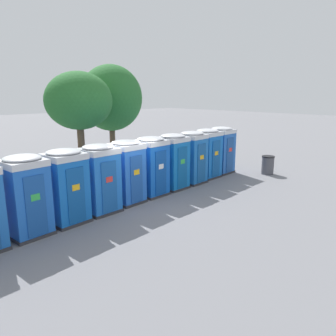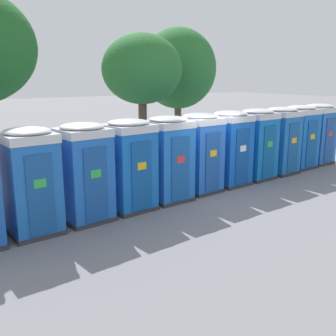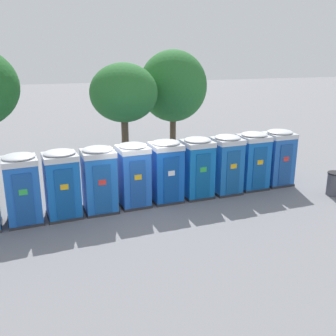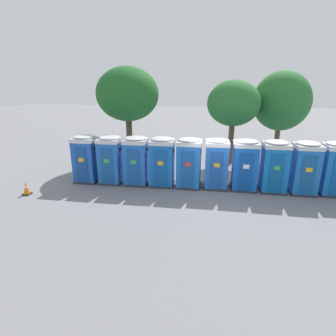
{
  "view_description": "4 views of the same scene",
  "coord_description": "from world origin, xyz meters",
  "px_view_note": "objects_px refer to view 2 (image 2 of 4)",
  "views": [
    {
      "loc": [
        -7.53,
        -10.25,
        4.34
      ],
      "look_at": [
        2.41,
        0.18,
        1.02
      ],
      "focal_mm": 35.0,
      "sensor_mm": 36.0,
      "label": 1
    },
    {
      "loc": [
        -7.78,
        -9.59,
        3.66
      ],
      "look_at": [
        -1.35,
        -0.12,
        0.98
      ],
      "focal_mm": 42.0,
      "sensor_mm": 36.0,
      "label": 2
    },
    {
      "loc": [
        -3.13,
        -14.3,
        5.99
      ],
      "look_at": [
        1.44,
        0.1,
        1.4
      ],
      "focal_mm": 42.0,
      "sensor_mm": 36.0,
      "label": 3
    },
    {
      "loc": [
        0.52,
        -12.75,
        4.9
      ],
      "look_at": [
        -2.43,
        -0.2,
        0.93
      ],
      "focal_mm": 28.0,
      "sensor_mm": 36.0,
      "label": 4
    }
  ],
  "objects_px": {
    "portapotty_6": "(230,148)",
    "street_tree_0": "(142,70)",
    "portapotty_3": "(129,165)",
    "portapotty_8": "(281,140)",
    "portapotty_7": "(257,144)",
    "portapotty_10": "(318,134)",
    "portapotty_5": "(200,153)",
    "portapotty_2": "(84,172)",
    "street_tree_2": "(178,69)",
    "portapotty_9": "(300,137)",
    "portapotty_4": "(168,158)",
    "portapotty_1": "(31,181)"
  },
  "relations": [
    {
      "from": "portapotty_3",
      "to": "portapotty_8",
      "type": "bearing_deg",
      "value": 4.22
    },
    {
      "from": "portapotty_7",
      "to": "portapotty_8",
      "type": "bearing_deg",
      "value": 2.39
    },
    {
      "from": "portapotty_5",
      "to": "portapotty_6",
      "type": "distance_m",
      "value": 1.37
    },
    {
      "from": "portapotty_1",
      "to": "portapotty_6",
      "type": "bearing_deg",
      "value": 5.11
    },
    {
      "from": "portapotty_6",
      "to": "portapotty_10",
      "type": "height_order",
      "value": "same"
    },
    {
      "from": "portapotty_3",
      "to": "portapotty_10",
      "type": "distance_m",
      "value": 9.59
    },
    {
      "from": "portapotty_2",
      "to": "portapotty_10",
      "type": "distance_m",
      "value": 10.96
    },
    {
      "from": "portapotty_3",
      "to": "portapotty_5",
      "type": "relative_size",
      "value": 1.0
    },
    {
      "from": "portapotty_8",
      "to": "street_tree_0",
      "type": "xyz_separation_m",
      "value": [
        -3.45,
        4.48,
        2.64
      ]
    },
    {
      "from": "portapotty_1",
      "to": "portapotty_9",
      "type": "bearing_deg",
      "value": 4.87
    },
    {
      "from": "portapotty_2",
      "to": "portapotty_7",
      "type": "distance_m",
      "value": 6.85
    },
    {
      "from": "portapotty_4",
      "to": "portapotty_7",
      "type": "distance_m",
      "value": 4.11
    },
    {
      "from": "street_tree_2",
      "to": "street_tree_0",
      "type": "bearing_deg",
      "value": -149.74
    },
    {
      "from": "portapotty_6",
      "to": "portapotty_9",
      "type": "xyz_separation_m",
      "value": [
        4.1,
        0.32,
        -0.0
      ]
    },
    {
      "from": "portapotty_2",
      "to": "street_tree_2",
      "type": "distance_m",
      "value": 10.83
    },
    {
      "from": "portapotty_3",
      "to": "portapotty_10",
      "type": "relative_size",
      "value": 1.0
    },
    {
      "from": "portapotty_4",
      "to": "portapotty_9",
      "type": "height_order",
      "value": "same"
    },
    {
      "from": "portapotty_8",
      "to": "street_tree_0",
      "type": "relative_size",
      "value": 0.47
    },
    {
      "from": "portapotty_5",
      "to": "portapotty_8",
      "type": "distance_m",
      "value": 4.11
    },
    {
      "from": "portapotty_10",
      "to": "street_tree_0",
      "type": "xyz_separation_m",
      "value": [
        -6.18,
        4.16,
        2.64
      ]
    },
    {
      "from": "portapotty_5",
      "to": "portapotty_8",
      "type": "relative_size",
      "value": 1.0
    },
    {
      "from": "portapotty_8",
      "to": "street_tree_2",
      "type": "relative_size",
      "value": 0.42
    },
    {
      "from": "portapotty_3",
      "to": "street_tree_0",
      "type": "relative_size",
      "value": 0.47
    },
    {
      "from": "portapotty_8",
      "to": "portapotty_10",
      "type": "bearing_deg",
      "value": 6.62
    },
    {
      "from": "portapotty_6",
      "to": "portapotty_9",
      "type": "distance_m",
      "value": 4.11
    },
    {
      "from": "portapotty_7",
      "to": "portapotty_10",
      "type": "relative_size",
      "value": 1.0
    },
    {
      "from": "portapotty_3",
      "to": "portapotty_1",
      "type": "bearing_deg",
      "value": -175.03
    },
    {
      "from": "portapotty_10",
      "to": "portapotty_4",
      "type": "bearing_deg",
      "value": -174.97
    },
    {
      "from": "portapotty_3",
      "to": "street_tree_0",
      "type": "xyz_separation_m",
      "value": [
        3.38,
        4.98,
        2.64
      ]
    },
    {
      "from": "portapotty_4",
      "to": "street_tree_2",
      "type": "relative_size",
      "value": 0.42
    },
    {
      "from": "portapotty_2",
      "to": "street_tree_0",
      "type": "height_order",
      "value": "street_tree_0"
    },
    {
      "from": "portapotty_3",
      "to": "portapotty_8",
      "type": "relative_size",
      "value": 1.0
    },
    {
      "from": "portapotty_7",
      "to": "street_tree_2",
      "type": "bearing_deg",
      "value": 80.68
    },
    {
      "from": "portapotty_4",
      "to": "portapotty_9",
      "type": "relative_size",
      "value": 1.0
    },
    {
      "from": "portapotty_7",
      "to": "street_tree_0",
      "type": "bearing_deg",
      "value": 114.68
    },
    {
      "from": "portapotty_5",
      "to": "street_tree_2",
      "type": "height_order",
      "value": "street_tree_2"
    },
    {
      "from": "portapotty_3",
      "to": "portapotty_2",
      "type": "bearing_deg",
      "value": -175.07
    },
    {
      "from": "portapotty_2",
      "to": "portapotty_9",
      "type": "relative_size",
      "value": 1.0
    },
    {
      "from": "portapotty_1",
      "to": "portapotty_7",
      "type": "xyz_separation_m",
      "value": [
        8.2,
        0.68,
        -0.0
      ]
    },
    {
      "from": "portapotty_9",
      "to": "street_tree_2",
      "type": "height_order",
      "value": "street_tree_2"
    },
    {
      "from": "portapotty_9",
      "to": "portapotty_10",
      "type": "xyz_separation_m",
      "value": [
        1.36,
        0.13,
        0.0
      ]
    },
    {
      "from": "portapotty_5",
      "to": "portapotty_2",
      "type": "bearing_deg",
      "value": -174.39
    },
    {
      "from": "portapotty_8",
      "to": "portapotty_7",
      "type": "bearing_deg",
      "value": -177.61
    },
    {
      "from": "portapotty_3",
      "to": "portapotty_9",
      "type": "bearing_deg",
      "value": 4.83
    },
    {
      "from": "portapotty_1",
      "to": "portapotty_9",
      "type": "relative_size",
      "value": 1.0
    },
    {
      "from": "portapotty_6",
      "to": "portapotty_8",
      "type": "bearing_deg",
      "value": 2.75
    },
    {
      "from": "portapotty_2",
      "to": "street_tree_2",
      "type": "height_order",
      "value": "street_tree_2"
    },
    {
      "from": "portapotty_9",
      "to": "portapotty_10",
      "type": "distance_m",
      "value": 1.37
    },
    {
      "from": "portapotty_10",
      "to": "portapotty_5",
      "type": "bearing_deg",
      "value": -175.51
    },
    {
      "from": "portapotty_6",
      "to": "street_tree_0",
      "type": "relative_size",
      "value": 0.47
    }
  ]
}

